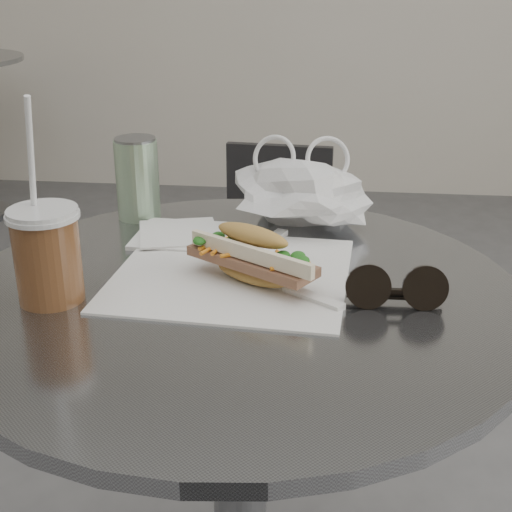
# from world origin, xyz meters

# --- Properties ---
(cafe_table) EXTENTS (0.76, 0.76, 0.74)m
(cafe_table) POSITION_xyz_m (0.00, 0.20, 0.47)
(cafe_table) COLOR slate
(cafe_table) RESTS_ON ground
(chair_far) EXTENTS (0.36, 0.37, 0.69)m
(chair_far) POSITION_xyz_m (-0.03, 1.07, 0.31)
(chair_far) COLOR #29292C
(chair_far) RESTS_ON ground
(sandwich_paper) EXTENTS (0.34, 0.32, 0.00)m
(sandwich_paper) POSITION_xyz_m (-0.01, 0.24, 0.74)
(sandwich_paper) COLOR white
(sandwich_paper) RESTS_ON cafe_table
(banh_mi) EXTENTS (0.24, 0.20, 0.08)m
(banh_mi) POSITION_xyz_m (0.02, 0.22, 0.78)
(banh_mi) COLOR tan
(banh_mi) RESTS_ON sandwich_paper
(iced_coffee) EXTENTS (0.09, 0.09, 0.26)m
(iced_coffee) POSITION_xyz_m (-0.23, 0.14, 0.80)
(iced_coffee) COLOR brown
(iced_coffee) RESTS_ON cafe_table
(sunglasses) EXTENTS (0.13, 0.03, 0.06)m
(sunglasses) POSITION_xyz_m (0.20, 0.17, 0.76)
(sunglasses) COLOR black
(sunglasses) RESTS_ON cafe_table
(plastic_bag) EXTENTS (0.21, 0.16, 0.10)m
(plastic_bag) POSITION_xyz_m (0.07, 0.45, 0.79)
(plastic_bag) COLOR white
(plastic_bag) RESTS_ON cafe_table
(napkin_stack) EXTENTS (0.15, 0.15, 0.01)m
(napkin_stack) POSITION_xyz_m (-0.12, 0.37, 0.74)
(napkin_stack) COLOR white
(napkin_stack) RESTS_ON cafe_table
(drink_can) EXTENTS (0.07, 0.07, 0.14)m
(drink_can) POSITION_xyz_m (-0.20, 0.46, 0.81)
(drink_can) COLOR #5A9456
(drink_can) RESTS_ON cafe_table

